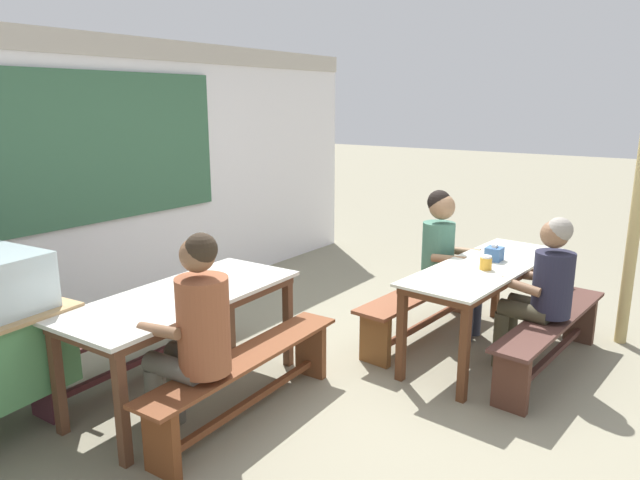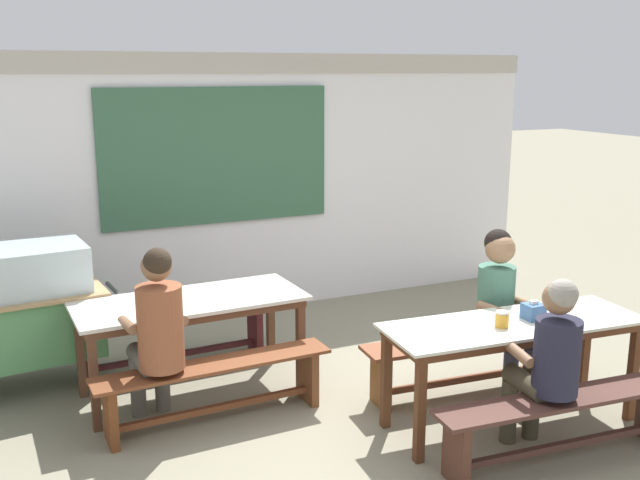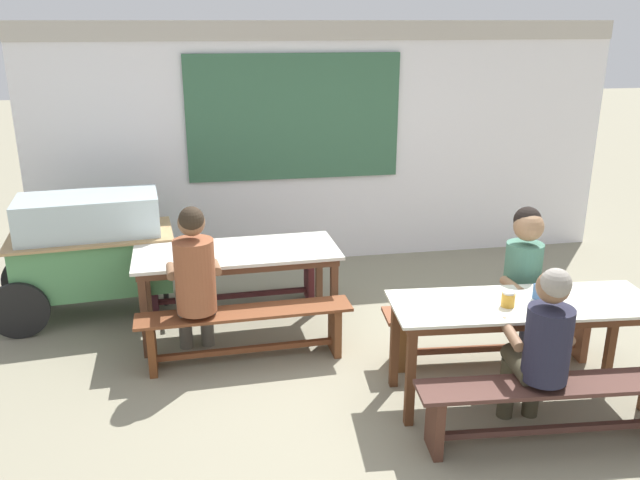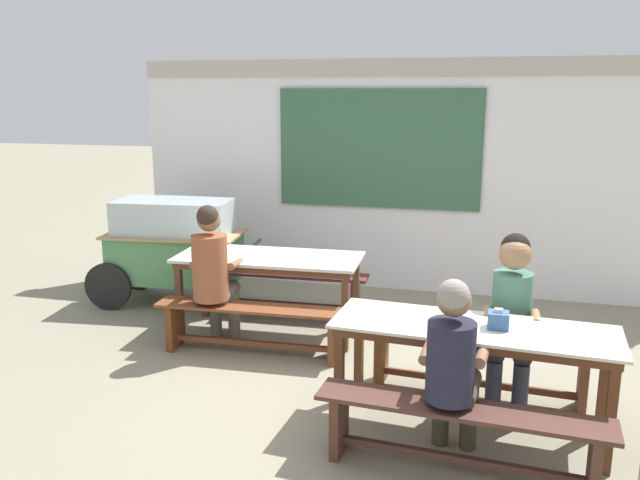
{
  "view_description": "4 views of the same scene",
  "coord_description": "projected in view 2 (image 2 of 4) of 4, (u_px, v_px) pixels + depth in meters",
  "views": [
    {
      "loc": [
        -3.66,
        -2.0,
        2.04
      ],
      "look_at": [
        -0.26,
        0.43,
        1.04
      ],
      "focal_mm": 32.6,
      "sensor_mm": 36.0,
      "label": 1
    },
    {
      "loc": [
        -2.4,
        -4.23,
        2.45
      ],
      "look_at": [
        -0.16,
        0.7,
        1.18
      ],
      "focal_mm": 40.61,
      "sensor_mm": 36.0,
      "label": 2
    },
    {
      "loc": [
        -1.36,
        -4.32,
        2.62
      ],
      "look_at": [
        -0.48,
        0.57,
        0.94
      ],
      "focal_mm": 36.57,
      "sensor_mm": 36.0,
      "label": 3
    },
    {
      "loc": [
        0.8,
        -4.66,
        2.27
      ],
      "look_at": [
        -0.53,
        0.55,
        1.04
      ],
      "focal_mm": 36.53,
      "sensor_mm": 36.0,
      "label": 4
    }
  ],
  "objects": [
    {
      "name": "ground_plane",
      "position": [
        380.0,
        415.0,
        5.27
      ],
      "size": [
        40.0,
        40.0,
        0.0
      ],
      "primitive_type": "plane",
      "color": "gray"
    },
    {
      "name": "backdrop_wall",
      "position": [
        251.0,
        178.0,
        7.35
      ],
      "size": [
        6.44,
        0.23,
        2.62
      ],
      "color": "white",
      "rests_on": "ground_plane"
    },
    {
      "name": "dining_table_far",
      "position": [
        190.0,
        308.0,
        5.5
      ],
      "size": [
        1.75,
        0.79,
        0.76
      ],
      "color": "silver",
      "rests_on": "ground_plane"
    },
    {
      "name": "dining_table_near",
      "position": [
        514.0,
        333.0,
        5.01
      ],
      "size": [
        1.9,
        0.76,
        0.76
      ],
      "color": "silver",
      "rests_on": "ground_plane"
    },
    {
      "name": "bench_far_back",
      "position": [
        173.0,
        332.0,
        6.07
      ],
      "size": [
        1.73,
        0.35,
        0.45
      ],
      "color": "#57282A",
      "rests_on": "ground_plane"
    },
    {
      "name": "bench_far_front",
      "position": [
        215.0,
        383.0,
        5.11
      ],
      "size": [
        1.71,
        0.35,
        0.45
      ],
      "color": "brown",
      "rests_on": "ground_plane"
    },
    {
      "name": "bench_near_back",
      "position": [
        469.0,
        354.0,
        5.6
      ],
      "size": [
        1.75,
        0.44,
        0.45
      ],
      "color": "brown",
      "rests_on": "ground_plane"
    },
    {
      "name": "bench_near_front",
      "position": [
        561.0,
        417.0,
        4.59
      ],
      "size": [
        1.76,
        0.42,
        0.45
      ],
      "color": "#4B2D26",
      "rests_on": "ground_plane"
    },
    {
      "name": "food_cart",
      "position": [
        3.0,
        310.0,
        5.54
      ],
      "size": [
        1.82,
        0.92,
        1.14
      ],
      "color": "#519158",
      "rests_on": "ground_plane"
    },
    {
      "name": "person_right_near_table",
      "position": [
        502.0,
        301.0,
        5.5
      ],
      "size": [
        0.4,
        0.55,
        1.28
      ],
      "color": "#323645",
      "rests_on": "ground_plane"
    },
    {
      "name": "person_near_front",
      "position": [
        548.0,
        357.0,
        4.54
      ],
      "size": [
        0.42,
        0.53,
        1.23
      ],
      "color": "#423E2C",
      "rests_on": "ground_plane"
    },
    {
      "name": "person_left_back_turned",
      "position": [
        158.0,
        328.0,
        4.91
      ],
      "size": [
        0.44,
        0.57,
        1.33
      ],
      "color": "#636055",
      "rests_on": "ground_plane"
    },
    {
      "name": "tissue_box",
      "position": [
        533.0,
        311.0,
        5.03
      ],
      "size": [
        0.13,
        0.12,
        0.13
      ],
      "color": "#385E93",
      "rests_on": "dining_table_near"
    },
    {
      "name": "condiment_jar",
      "position": [
        502.0,
        319.0,
        4.88
      ],
      "size": [
        0.09,
        0.09,
        0.11
      ],
      "color": "gold",
      "rests_on": "dining_table_near"
    }
  ]
}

